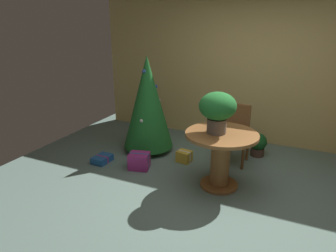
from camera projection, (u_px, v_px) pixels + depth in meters
ground_plane at (221, 199)px, 3.76m from camera, size 6.60×6.60×0.00m
back_wall_panel at (259, 70)px, 5.23m from camera, size 6.00×0.10×2.60m
round_dining_table at (221, 153)px, 3.93m from camera, size 0.93×0.93×0.75m
flower_vase at (218, 109)px, 3.74m from camera, size 0.46×0.46×0.52m
wooden_chair_far at (236, 130)px, 4.66m from camera, size 0.40×0.40×0.90m
holiday_tree at (148, 102)px, 4.95m from camera, size 0.83×0.83×1.60m
gift_box_blue at (102, 159)px, 4.76m from camera, size 0.23×0.31×0.10m
gift_box_purple at (139, 161)px, 4.53m from camera, size 0.34×0.31×0.24m
gift_box_gold at (184, 156)px, 4.76m from camera, size 0.24×0.21×0.18m
potted_plant at (258, 144)px, 4.94m from camera, size 0.28×0.28×0.38m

